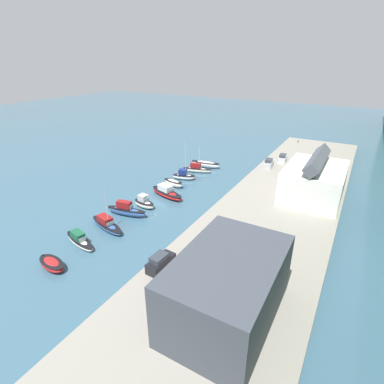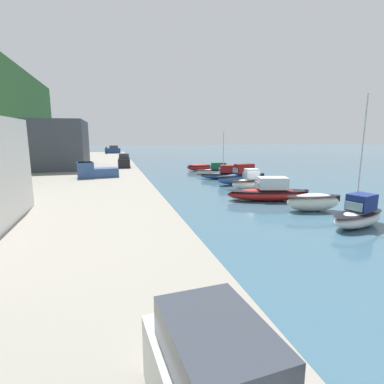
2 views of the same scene
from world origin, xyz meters
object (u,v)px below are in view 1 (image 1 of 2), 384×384
(moored_boat_1, at_px, (197,169))
(parked_car_3, at_px, (283,159))
(moored_boat_0, at_px, (206,164))
(moored_boat_4, at_px, (167,193))
(moored_boat_6, at_px, (126,210))
(moored_boat_8, at_px, (79,240))
(parked_car_2, at_px, (161,262))
(moored_boat_7, at_px, (107,224))
(moored_boat_9, at_px, (52,264))
(dog_on_quay, at_px, (298,141))
(pickup_truck_0, at_px, (225,231))
(moored_boat_5, at_px, (144,203))
(moored_boat_3, at_px, (173,183))
(moored_boat_2, at_px, (184,176))
(parked_car_0, at_px, (269,163))

(moored_boat_1, bearing_deg, parked_car_3, 111.79)
(moored_boat_0, xyz_separation_m, moored_boat_4, (20.15, 1.24, 0.01))
(moored_boat_1, height_order, moored_boat_6, moored_boat_1)
(moored_boat_6, relative_size, moored_boat_8, 1.07)
(parked_car_2, relative_size, parked_car_3, 1.00)
(moored_boat_1, relative_size, moored_boat_8, 1.02)
(moored_boat_0, bearing_deg, moored_boat_4, -1.59)
(parked_car_2, bearing_deg, moored_boat_7, 163.16)
(moored_boat_9, xyz_separation_m, dog_on_quay, (-78.70, 16.32, 1.48))
(moored_boat_0, bearing_deg, moored_boat_8, -6.09)
(moored_boat_9, bearing_deg, moored_boat_4, -172.83)
(moored_boat_8, xyz_separation_m, pickup_truck_0, (-10.99, 19.79, 1.80))
(moored_boat_9, bearing_deg, moored_boat_6, -167.52)
(parked_car_2, bearing_deg, moored_boat_5, 137.97)
(moored_boat_8, bearing_deg, moored_boat_6, -167.50)
(moored_boat_3, relative_size, moored_boat_8, 0.69)
(moored_boat_6, bearing_deg, parked_car_3, 145.23)
(moored_boat_5, bearing_deg, dog_on_quay, 169.72)
(moored_boat_2, height_order, parked_car_0, moored_boat_2)
(parked_car_0, height_order, parked_car_2, same)
(moored_boat_5, distance_m, parked_car_0, 33.86)
(moored_boat_5, height_order, parked_car_3, parked_car_3)
(moored_boat_4, bearing_deg, dog_on_quay, 177.98)
(moored_boat_0, relative_size, moored_boat_3, 1.54)
(moored_boat_9, distance_m, parked_car_3, 59.28)
(moored_boat_3, bearing_deg, moored_boat_9, 10.01)
(moored_boat_5, xyz_separation_m, moored_boat_9, (20.92, 0.35, -0.28))
(pickup_truck_0, bearing_deg, moored_boat_9, -53.55)
(moored_boat_2, relative_size, moored_boat_7, 1.11)
(moored_boat_2, bearing_deg, moored_boat_8, -17.74)
(moored_boat_5, bearing_deg, parked_car_2, 49.85)
(parked_car_2, bearing_deg, parked_car_0, 93.17)
(moored_boat_8, bearing_deg, moored_boat_1, -167.34)
(moored_boat_6, height_order, moored_boat_9, moored_boat_6)
(moored_boat_9, height_order, parked_car_2, parked_car_2)
(moored_boat_8, xyz_separation_m, parked_car_3, (-50.78, 18.31, 1.90))
(moored_boat_0, height_order, moored_boat_6, moored_boat_6)
(moored_boat_5, distance_m, moored_boat_7, 9.38)
(moored_boat_2, height_order, moored_boat_7, moored_boat_2)
(moored_boat_1, relative_size, moored_boat_9, 1.47)
(moored_boat_9, height_order, pickup_truck_0, pickup_truck_0)
(pickup_truck_0, bearing_deg, parked_car_3, 175.93)
(moored_boat_5, bearing_deg, moored_boat_7, 1.40)
(moored_boat_1, bearing_deg, moored_boat_9, -14.73)
(moored_boat_9, height_order, parked_car_3, parked_car_3)
(dog_on_quay, bearing_deg, parked_car_0, 90.18)
(moored_boat_6, distance_m, pickup_truck_0, 19.68)
(moored_boat_1, xyz_separation_m, parked_car_2, (37.24, 15.22, 1.75))
(moored_boat_2, relative_size, parked_car_2, 2.23)
(pickup_truck_0, relative_size, dog_on_quay, 5.60)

